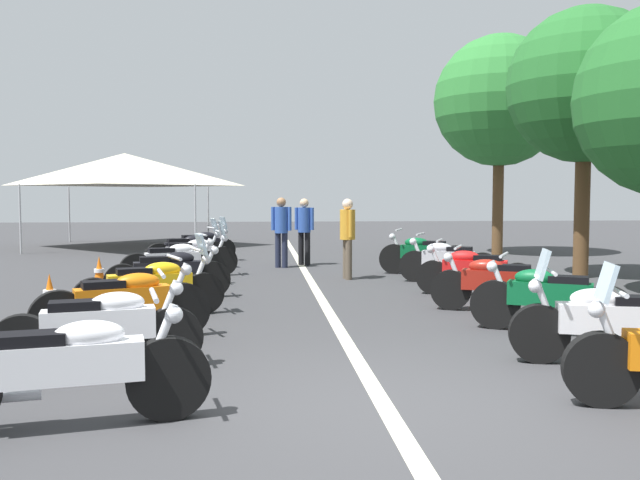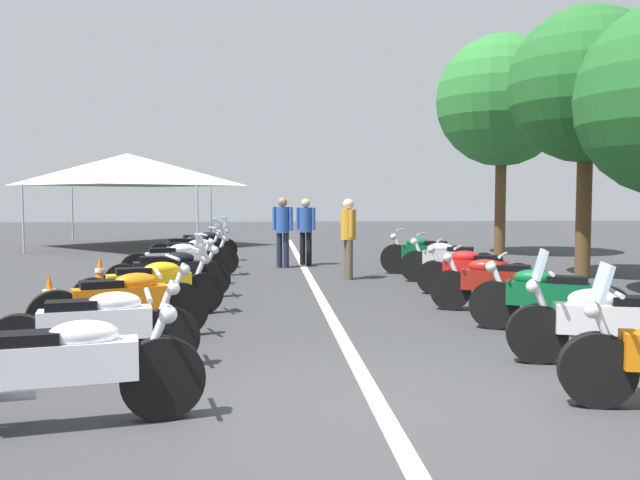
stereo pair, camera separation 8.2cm
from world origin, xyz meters
The scene contains 25 objects.
ground_plane centered at (0.00, 0.00, 0.00)m, with size 80.00×80.00×0.00m, color #38383A.
lane_centre_stripe centered at (6.82, 0.00, 0.00)m, with size 28.73×0.16×0.01m, color beige.
motorcycle_left_row_0 centered at (-0.28, 2.47, 0.46)m, with size 0.74×2.16×1.01m.
motorcycle_left_row_1 centered at (1.34, 2.60, 0.45)m, with size 0.74×2.02×0.99m.
motorcycle_left_row_2 centered at (2.74, 2.65, 0.47)m, with size 0.98×2.03×1.02m.
motorcycle_left_row_3 centered at (4.38, 2.58, 0.46)m, with size 0.92×2.09×1.20m.
motorcycle_left_row_4 centered at (6.08, 2.57, 0.45)m, with size 0.75×2.09×0.99m.
motorcycle_left_row_5 centered at (7.75, 2.70, 0.46)m, with size 0.87×1.98×1.01m.
motorcycle_left_row_6 centered at (9.29, 2.50, 0.47)m, with size 0.69×2.02×1.21m.
motorcycle_left_row_7 centered at (10.73, 2.73, 0.47)m, with size 0.89×1.95×1.21m.
motorcycle_left_row_8 centered at (12.53, 2.60, 0.46)m, with size 0.93×1.87×1.19m.
motorcycle_right_row_1 centered at (1.16, -2.57, 0.46)m, with size 0.87×2.06×1.20m.
motorcycle_right_row_2 centered at (2.84, -2.64, 0.46)m, with size 1.09×1.84×1.00m.
motorcycle_right_row_3 centered at (4.34, -2.51, 0.45)m, with size 1.04×1.90×0.99m.
motorcycle_right_row_4 centered at (6.01, -2.70, 0.45)m, with size 1.01×1.94×0.98m.
motorcycle_right_row_5 centered at (7.71, -2.71, 0.46)m, with size 1.05×1.84×1.00m.
motorcycle_right_row_6 centered at (9.17, -2.58, 0.47)m, with size 0.99×1.91×1.01m.
traffic_cone_0 centered at (7.55, 4.07, 0.29)m, with size 0.36×0.36×0.61m.
traffic_cone_1 centered at (4.71, 4.12, 0.29)m, with size 0.36×0.36×0.61m.
bystander_0 centered at (10.93, 0.52, 1.01)m, with size 0.32×0.49×1.71m.
bystander_1 centered at (8.54, -0.80, 0.99)m, with size 0.52×0.32×1.69m.
bystander_2 centered at (11.46, -0.08, 0.99)m, with size 0.32×0.47×1.68m.
roadside_tree_1 centered at (8.35, -5.81, 4.05)m, with size 3.25×3.25×5.70m.
roadside_tree_2 centered at (14.02, -6.02, 4.53)m, with size 3.85×3.85×6.47m.
event_tent centered at (18.10, 5.62, 2.65)m, with size 5.79×5.79×3.20m.
Camera 1 is at (-5.38, 1.02, 1.76)m, focal length 37.64 mm.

